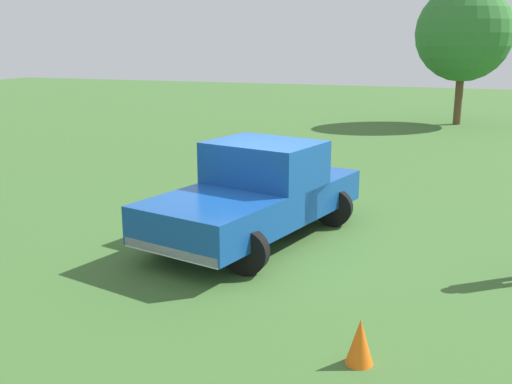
{
  "coord_description": "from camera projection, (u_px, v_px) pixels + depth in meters",
  "views": [
    {
      "loc": [
        3.47,
        -10.11,
        3.58
      ],
      "look_at": [
        -0.22,
        -0.16,
        0.9
      ],
      "focal_mm": 41.96,
      "sensor_mm": 36.0,
      "label": 1
    }
  ],
  "objects": [
    {
      "name": "pickup_truck",
      "position": [
        260.0,
        189.0,
        11.04
      ],
      "size": [
        3.07,
        5.13,
        1.79
      ],
      "rotation": [
        0.0,
        0.0,
        4.48
      ],
      "color": "black",
      "rests_on": "ground_plane"
    },
    {
      "name": "tree_back_left",
      "position": [
        464.0,
        33.0,
        25.61
      ],
      "size": [
        4.11,
        4.11,
        5.98
      ],
      "color": "brown",
      "rests_on": "ground_plane"
    },
    {
      "name": "traffic_cone",
      "position": [
        360.0,
        342.0,
        6.78
      ],
      "size": [
        0.32,
        0.32,
        0.55
      ],
      "primitive_type": "cone",
      "color": "orange",
      "rests_on": "ground_plane"
    },
    {
      "name": "ground_plane",
      "position": [
        270.0,
        237.0,
        11.24
      ],
      "size": [
        80.0,
        80.0,
        0.0
      ],
      "primitive_type": "plane",
      "color": "#3D662D"
    }
  ]
}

